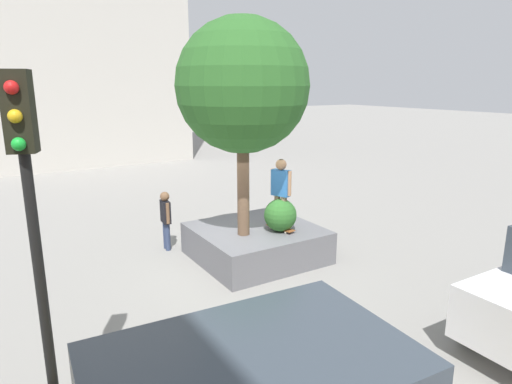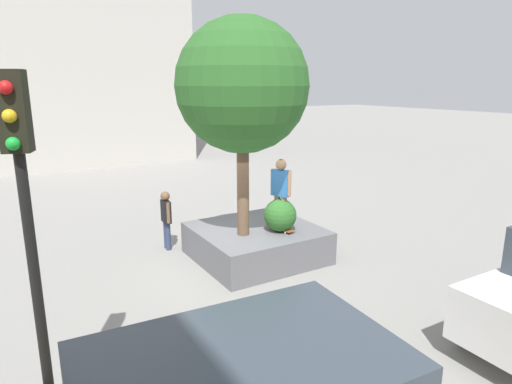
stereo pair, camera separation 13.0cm
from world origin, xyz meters
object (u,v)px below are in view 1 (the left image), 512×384
at_px(planter_ledge, 256,243).
at_px(traffic_light_corner, 30,201).
at_px(skateboard, 280,228).
at_px(bystander_watching, 166,216).
at_px(plaza_tree, 243,87).
at_px(skateboarder, 281,189).

bearing_deg(planter_ledge, traffic_light_corner, 35.17).
xyz_separation_m(skateboard, bystander_watching, (2.06, -2.19, 0.05)).
relative_size(planter_ledge, skateboard, 3.44).
relative_size(plaza_tree, bystander_watching, 3.15).
xyz_separation_m(planter_ledge, bystander_watching, (1.67, -1.72, 0.50)).
relative_size(plaza_tree, skateboard, 5.87).
xyz_separation_m(plaza_tree, traffic_light_corner, (4.58, 3.32, -1.17)).
bearing_deg(plaza_tree, skateboarder, 166.42).
bearing_deg(bystander_watching, skateboard, 133.30).
distance_m(planter_ledge, skateboarder, 1.55).
bearing_deg(traffic_light_corner, skateboard, -150.41).
bearing_deg(skateboard, planter_ledge, -50.03).
distance_m(plaza_tree, skateboarder, 2.51).
bearing_deg(planter_ledge, skateboarder, 129.97).
height_order(planter_ledge, bystander_watching, bystander_watching).
xyz_separation_m(skateboard, traffic_light_corner, (5.47, 3.11, 2.14)).
distance_m(planter_ledge, bystander_watching, 2.45).
bearing_deg(bystander_watching, planter_ledge, 134.16).
distance_m(planter_ledge, skateboard, 0.76).
bearing_deg(skateboard, skateboarder, 7.13).
distance_m(traffic_light_corner, bystander_watching, 6.64).
distance_m(skateboard, bystander_watching, 3.01).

